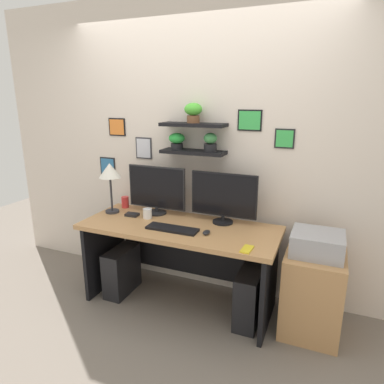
% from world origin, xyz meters
% --- Properties ---
extents(ground_plane, '(8.00, 8.00, 0.00)m').
position_xyz_m(ground_plane, '(0.00, 0.00, 0.00)').
color(ground_plane, '#70665B').
extents(back_wall_assembly, '(4.40, 0.24, 2.70)m').
position_xyz_m(back_wall_assembly, '(-0.00, 0.44, 1.36)').
color(back_wall_assembly, beige).
rests_on(back_wall_assembly, ground).
extents(desk, '(1.71, 0.68, 0.75)m').
position_xyz_m(desk, '(0.00, 0.06, 0.54)').
color(desk, tan).
rests_on(desk, ground).
extents(monitor_left, '(0.57, 0.18, 0.45)m').
position_xyz_m(monitor_left, '(-0.33, 0.22, 0.98)').
color(monitor_left, black).
rests_on(monitor_left, desk).
extents(monitor_right, '(0.58, 0.18, 0.44)m').
position_xyz_m(monitor_right, '(0.33, 0.22, 0.98)').
color(monitor_right, black).
rests_on(monitor_right, desk).
extents(keyboard, '(0.44, 0.14, 0.02)m').
position_xyz_m(keyboard, '(-0.01, -0.11, 0.76)').
color(keyboard, black).
rests_on(keyboard, desk).
extents(computer_mouse, '(0.06, 0.09, 0.03)m').
position_xyz_m(computer_mouse, '(0.28, -0.09, 0.77)').
color(computer_mouse, black).
rests_on(computer_mouse, desk).
extents(desk_lamp, '(0.21, 0.21, 0.48)m').
position_xyz_m(desk_lamp, '(-0.74, 0.07, 1.13)').
color(desk_lamp, '#2D2D33').
rests_on(desk_lamp, desk).
extents(cell_phone, '(0.08, 0.14, 0.01)m').
position_xyz_m(cell_phone, '(0.65, -0.25, 0.76)').
color(cell_phone, yellow).
rests_on(cell_phone, desk).
extents(coffee_mug, '(0.08, 0.08, 0.09)m').
position_xyz_m(coffee_mug, '(-0.34, 0.06, 0.80)').
color(coffee_mug, white).
rests_on(coffee_mug, desk).
extents(scissors_tray, '(0.13, 0.09, 0.02)m').
position_xyz_m(scissors_tray, '(-0.51, 0.06, 0.76)').
color(scissors_tray, black).
rests_on(scissors_tray, desk).
extents(water_cup, '(0.07, 0.07, 0.11)m').
position_xyz_m(water_cup, '(-0.71, 0.25, 0.81)').
color(water_cup, red).
rests_on(water_cup, desk).
extents(drawer_cabinet, '(0.44, 0.50, 0.66)m').
position_xyz_m(drawer_cabinet, '(1.12, 0.06, 0.33)').
color(drawer_cabinet, tan).
rests_on(drawer_cabinet, ground).
extents(printer, '(0.38, 0.34, 0.17)m').
position_xyz_m(printer, '(1.12, 0.06, 0.75)').
color(printer, '#9E9EA3').
rests_on(printer, drawer_cabinet).
extents(computer_tower_left, '(0.18, 0.40, 0.44)m').
position_xyz_m(computer_tower_left, '(-0.59, -0.04, 0.22)').
color(computer_tower_left, black).
rests_on(computer_tower_left, ground).
extents(computer_tower_right, '(0.18, 0.40, 0.46)m').
position_xyz_m(computer_tower_right, '(0.64, -0.03, 0.23)').
color(computer_tower_right, black).
rests_on(computer_tower_right, ground).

